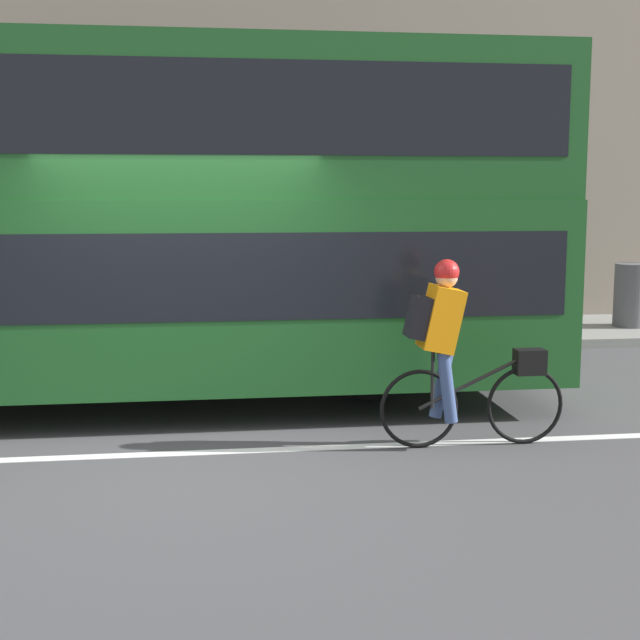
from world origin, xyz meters
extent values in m
plane|color=#424244|center=(0.00, 0.00, 0.00)|extent=(80.00, 80.00, 0.00)
cube|color=silver|center=(0.00, 0.04, 0.00)|extent=(50.00, 0.14, 0.01)
cube|color=gray|center=(0.00, 5.55, 0.06)|extent=(60.00, 2.39, 0.13)
cube|color=gray|center=(0.00, 6.89, 4.81)|extent=(60.00, 0.30, 9.62)
cylinder|color=black|center=(1.95, 1.86, 0.54)|extent=(1.09, 0.30, 1.09)
cube|color=#194C1E|center=(-0.98, 1.86, 1.22)|extent=(9.43, 2.51, 1.78)
cube|color=black|center=(-0.98, 1.86, 1.43)|extent=(9.05, 2.53, 0.78)
cube|color=#194C1E|center=(-0.98, 1.86, 2.84)|extent=(9.43, 2.41, 1.46)
cube|color=black|center=(-0.98, 1.86, 2.91)|extent=(9.05, 2.43, 0.82)
torus|color=black|center=(2.95, -0.06, 0.34)|extent=(0.69, 0.04, 0.69)
torus|color=black|center=(2.01, -0.06, 0.34)|extent=(0.69, 0.04, 0.69)
cylinder|color=black|center=(2.48, -0.06, 0.56)|extent=(0.96, 0.03, 0.47)
cylinder|color=black|center=(2.12, -0.06, 0.59)|extent=(0.03, 0.03, 0.50)
cube|color=black|center=(2.98, -0.06, 0.73)|extent=(0.26, 0.16, 0.22)
cube|color=orange|center=(2.18, -0.06, 1.12)|extent=(0.37, 0.32, 0.58)
cube|color=black|center=(1.98, -0.06, 1.14)|extent=(0.21, 0.26, 0.38)
cylinder|color=#384C7A|center=(2.22, 0.03, 0.54)|extent=(0.21, 0.11, 0.62)
cylinder|color=#384C7A|center=(2.22, -0.15, 0.54)|extent=(0.19, 0.11, 0.62)
sphere|color=tan|center=(2.22, -0.06, 1.47)|extent=(0.19, 0.19, 0.19)
sphere|color=red|center=(2.22, -0.06, 1.51)|extent=(0.21, 0.21, 0.21)
cylinder|color=#515156|center=(6.68, 5.43, 0.61)|extent=(0.51, 0.51, 0.96)
camera|label=1|loc=(0.17, -7.28, 2.19)|focal=50.00mm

